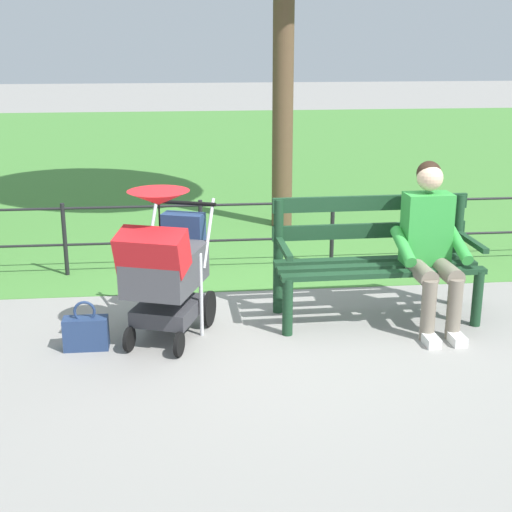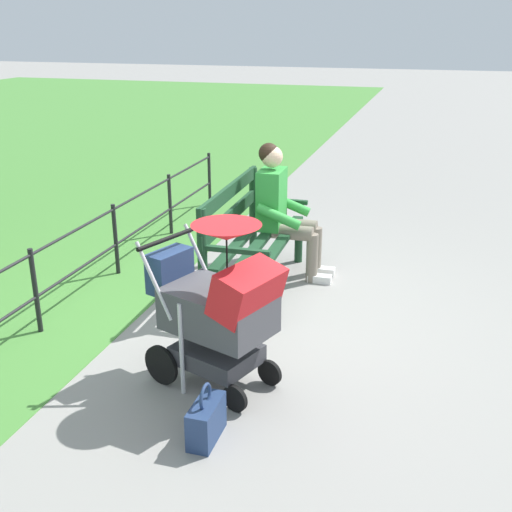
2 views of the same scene
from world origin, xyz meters
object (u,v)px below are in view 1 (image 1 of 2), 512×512
at_px(person_on_bench, 431,241).
at_px(stroller, 165,264).
at_px(handbag, 86,332).
at_px(park_bench, 374,253).

distance_m(person_on_bench, stroller, 2.03).
bearing_deg(handbag, park_bench, -168.97).
xyz_separation_m(person_on_bench, handbag, (2.61, 0.21, -0.55)).
relative_size(park_bench, handbag, 4.35).
relative_size(stroller, handbag, 3.11).
relative_size(park_bench, person_on_bench, 1.26).
height_order(park_bench, handbag, park_bench).
bearing_deg(stroller, person_on_bench, -177.41).
xyz_separation_m(stroller, handbag, (0.58, 0.12, -0.47)).
distance_m(park_bench, handbag, 2.31).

